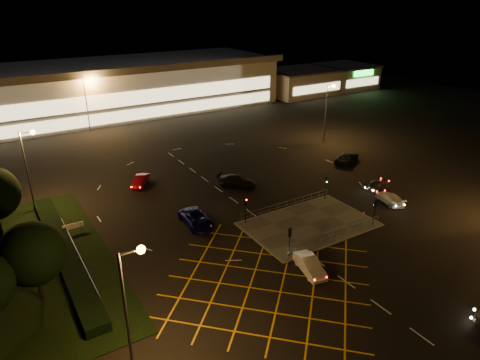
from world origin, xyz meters
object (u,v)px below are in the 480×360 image
car_approach_white (390,198)px  car_east_grey (347,157)px  signal_se (375,207)px  car_queue_white (310,265)px  car_left_blue (197,219)px  car_right_silver (377,185)px  signal_sw (290,237)px  car_far_dkgrey (237,181)px  car_circ_red (140,181)px  signal_nw (246,205)px  signal_ne (326,183)px

car_approach_white → car_east_grey: bearing=-97.6°
signal_se → car_queue_white: 12.35m
car_left_blue → car_right_silver: (25.14, -3.88, -0.15)m
car_right_silver → car_approach_white: 4.25m
signal_sw → car_approach_white: size_ratio=0.71×
signal_se → car_queue_white: size_ratio=0.71×
car_far_dkgrey → car_circ_red: 13.24m
signal_se → car_right_silver: signal_se is taller
car_east_grey → car_approach_white: size_ratio=1.21×
car_far_dkgrey → car_circ_red: bearing=103.3°
car_queue_white → signal_nw: bearing=103.7°
car_far_dkgrey → car_east_grey: (19.70, -0.90, -0.03)m
signal_nw → car_queue_white: size_ratio=0.71×
signal_nw → car_right_silver: bearing=-3.5°
car_far_dkgrey → car_right_silver: car_far_dkgrey is taller
car_left_blue → car_approach_white: bearing=-16.5°
car_right_silver → car_approach_white: car_approach_white is taller
signal_se → car_far_dkgrey: signal_se is taller
car_circ_red → car_east_grey: size_ratio=0.78×
car_right_silver → car_circ_red: (-26.74, 17.90, 0.07)m
signal_se → car_east_grey: signal_se is taller
car_queue_white → car_approach_white: bearing=31.2°
car_east_grey → car_approach_white: (-5.88, -13.49, -0.10)m
signal_sw → signal_nw: same height
signal_ne → car_left_blue: size_ratio=0.56×
car_right_silver → car_circ_red: size_ratio=0.88×
car_queue_white → car_right_silver: bearing=39.0°
car_far_dkgrey → signal_ne: bearing=-94.4°
car_queue_white → car_east_grey: size_ratio=0.82×
car_east_grey → signal_nw: bearing=81.7°
signal_sw → car_far_dkgrey: size_ratio=0.59×
signal_sw → car_circ_red: signal_sw is taller
signal_sw → car_circ_red: bearing=-75.2°
signal_sw → car_left_blue: size_ratio=0.56×
car_left_blue → car_east_grey: size_ratio=1.04×
car_left_blue → signal_nw: bearing=-26.5°
signal_nw → signal_se: bearing=-33.6°
signal_sw → car_right_silver: bearing=-161.5°
signal_ne → car_far_dkgrey: signal_ne is taller
car_left_blue → car_queue_white: bearing=-67.9°
signal_se → signal_ne: bearing=-90.0°
car_queue_white → car_left_blue: size_ratio=0.79×
signal_nw → signal_ne: (12.00, 0.00, 0.00)m
car_right_silver → car_circ_red: bearing=43.7°
car_queue_white → car_right_silver: size_ratio=1.20×
car_queue_white → car_far_dkgrey: 20.81m
signal_nw → car_approach_white: signal_nw is taller
car_left_blue → car_right_silver: 25.44m
signal_se → car_approach_white: signal_se is taller
signal_sw → signal_se: bearing=-180.0°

